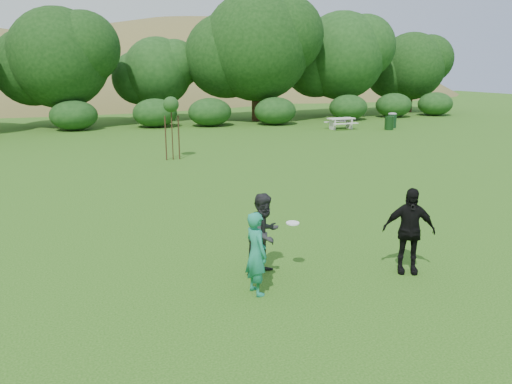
% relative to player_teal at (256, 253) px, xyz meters
% --- Properties ---
extents(ground, '(120.00, 120.00, 0.00)m').
position_rel_player_teal_xyz_m(ground, '(1.27, 0.20, -0.80)').
color(ground, '#19470C').
rests_on(ground, ground).
extents(player_teal, '(0.46, 0.63, 1.60)m').
position_rel_player_teal_xyz_m(player_teal, '(0.00, 0.00, 0.00)').
color(player_teal, '#1C7F61').
rests_on(player_teal, ground).
extents(player_grey, '(1.04, 0.97, 1.71)m').
position_rel_player_teal_xyz_m(player_grey, '(0.50, 0.80, 0.05)').
color(player_grey, '#262628').
rests_on(player_grey, ground).
extents(player_black, '(1.14, 0.88, 1.80)m').
position_rel_player_teal_xyz_m(player_black, '(3.28, -0.22, 0.10)').
color(player_black, black).
rests_on(player_black, ground).
extents(trash_can_near, '(0.60, 0.60, 0.90)m').
position_rel_player_teal_xyz_m(trash_can_near, '(17.44, 19.71, -0.35)').
color(trash_can_near, '#123313').
rests_on(trash_can_near, ground).
extents(frisbee, '(0.27, 0.27, 0.03)m').
position_rel_player_teal_xyz_m(frisbee, '(1.02, 0.57, 0.30)').
color(frisbee, white).
rests_on(frisbee, ground).
extents(sapling, '(0.70, 0.70, 2.85)m').
position_rel_player_teal_xyz_m(sapling, '(1.57, 14.22, 1.62)').
color(sapling, '#372315').
rests_on(sapling, ground).
extents(picnic_table, '(1.80, 1.48, 0.76)m').
position_rel_player_teal_xyz_m(picnic_table, '(14.59, 21.16, -0.28)').
color(picnic_table, beige).
rests_on(picnic_table, ground).
extents(trash_can_lidded, '(0.60, 0.60, 1.05)m').
position_rel_player_teal_xyz_m(trash_can_lidded, '(18.28, 20.56, -0.26)').
color(trash_can_lidded, '#13351C').
rests_on(trash_can_lidded, ground).
extents(hillside, '(150.00, 72.00, 52.00)m').
position_rel_player_teal_xyz_m(hillside, '(0.71, 68.65, -12.77)').
color(hillside, olive).
rests_on(hillside, ground).
extents(tree_row, '(53.92, 10.38, 9.62)m').
position_rel_player_teal_xyz_m(tree_row, '(4.49, 28.88, 4.07)').
color(tree_row, '#3A2616').
rests_on(tree_row, ground).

